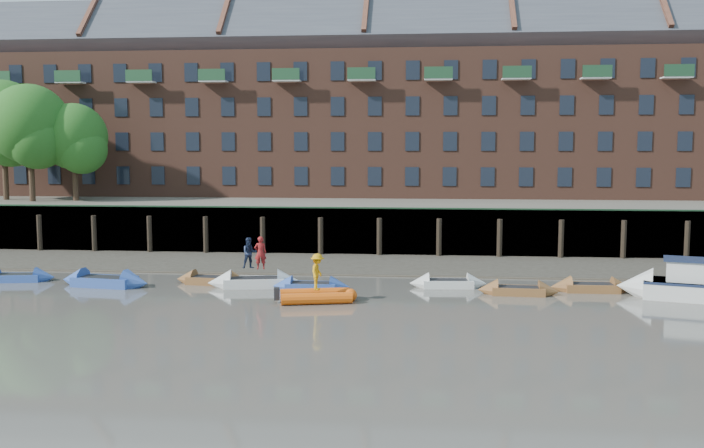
# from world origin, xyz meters

# --- Properties ---
(ground) EXTENTS (220.00, 220.00, 0.00)m
(ground) POSITION_xyz_m (0.00, 0.00, 0.00)
(ground) COLOR #5C5851
(ground) RESTS_ON ground
(foreshore) EXTENTS (110.00, 8.00, 0.50)m
(foreshore) POSITION_xyz_m (0.00, 18.00, 0.00)
(foreshore) COLOR #3D382F
(foreshore) RESTS_ON ground
(mud_band) EXTENTS (110.00, 1.60, 0.10)m
(mud_band) POSITION_xyz_m (0.00, 14.60, 0.00)
(mud_band) COLOR #4C4336
(mud_band) RESTS_ON ground
(river_wall) EXTENTS (110.00, 1.23, 3.30)m
(river_wall) POSITION_xyz_m (-0.00, 22.38, 1.59)
(river_wall) COLOR #2D2A26
(river_wall) RESTS_ON ground
(bank_terrace) EXTENTS (110.00, 28.00, 3.20)m
(bank_terrace) POSITION_xyz_m (0.00, 36.00, 1.60)
(bank_terrace) COLOR #5E594D
(bank_terrace) RESTS_ON ground
(apartment_terrace) EXTENTS (80.60, 15.56, 20.98)m
(apartment_terrace) POSITION_xyz_m (-0.00, 36.99, 12.82)
(apartment_terrace) COLOR brown
(apartment_terrace) RESTS_ON bank_terrace
(tree_cluster) EXTENTS (11.76, 7.74, 9.40)m
(tree_cluster) POSITION_xyz_m (-25.62, 27.35, 9.00)
(tree_cluster) COLOR #3A281C
(tree_cluster) RESTS_ON bank_terrace
(rowboat_0) EXTENTS (4.18, 1.87, 1.17)m
(rowboat_0) POSITION_xyz_m (-17.32, 10.49, 0.21)
(rowboat_0) COLOR #3153A9
(rowboat_0) RESTS_ON ground
(rowboat_1) EXTENTS (5.17, 2.14, 1.46)m
(rowboat_1) POSITION_xyz_m (-11.90, 9.57, 0.26)
(rowboat_1) COLOR #3153A9
(rowboat_1) RESTS_ON ground
(rowboat_2) EXTENTS (4.18, 1.62, 1.18)m
(rowboat_2) POSITION_xyz_m (-6.39, 10.71, 0.21)
(rowboat_2) COLOR brown
(rowboat_2) RESTS_ON ground
(rowboat_3) EXTENTS (5.06, 2.26, 1.42)m
(rowboat_3) POSITION_xyz_m (-3.93, 10.14, 0.25)
(rowboat_3) COLOR silver
(rowboat_3) RESTS_ON ground
(rowboat_4) EXTENTS (4.02, 1.23, 1.16)m
(rowboat_4) POSITION_xyz_m (-0.80, 9.48, 0.21)
(rowboat_4) COLOR #3153A9
(rowboat_4) RESTS_ON ground
(rowboat_5) EXTENTS (4.13, 1.44, 1.18)m
(rowboat_5) POSITION_xyz_m (6.27, 10.99, 0.21)
(rowboat_5) COLOR silver
(rowboat_5) RESTS_ON ground
(rowboat_6) EXTENTS (4.07, 1.38, 1.16)m
(rowboat_6) POSITION_xyz_m (9.70, 9.34, 0.21)
(rowboat_6) COLOR brown
(rowboat_6) RESTS_ON ground
(rowboat_7) EXTENTS (4.16, 1.25, 1.20)m
(rowboat_7) POSITION_xyz_m (13.54, 10.50, 0.21)
(rowboat_7) COLOR brown
(rowboat_7) RESTS_ON ground
(rib_tender) EXTENTS (3.77, 2.41, 0.64)m
(rib_tender) POSITION_xyz_m (0.00, 6.71, 0.28)
(rib_tender) COLOR #E8570E
(rib_tender) RESTS_ON ground
(motor_launch) EXTENTS (6.50, 3.75, 2.55)m
(motor_launch) POSITION_xyz_m (17.21, 9.14, 0.65)
(motor_launch) COLOR silver
(motor_launch) RESTS_ON ground
(person_rower_a) EXTENTS (0.73, 0.58, 1.74)m
(person_rower_a) POSITION_xyz_m (-3.58, 10.11, 1.83)
(person_rower_a) COLOR maroon
(person_rower_a) RESTS_ON rowboat_3
(person_rower_b) EXTENTS (0.98, 0.89, 1.65)m
(person_rower_b) POSITION_xyz_m (-4.21, 10.31, 1.78)
(person_rower_b) COLOR #19233F
(person_rower_b) RESTS_ON rowboat_3
(person_rib_crew) EXTENTS (0.75, 1.18, 1.74)m
(person_rib_crew) POSITION_xyz_m (-0.05, 6.60, 1.46)
(person_rib_crew) COLOR orange
(person_rib_crew) RESTS_ON rib_tender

